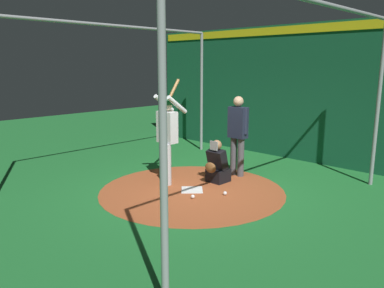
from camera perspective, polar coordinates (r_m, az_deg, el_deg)
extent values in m
plane|color=#1E6B2D|center=(7.71, 0.00, -6.93)|extent=(25.58, 25.58, 0.00)
cylinder|color=#9E4C28|center=(7.71, 0.00, -6.91)|extent=(3.68, 3.68, 0.01)
cube|color=white|center=(7.70, 0.00, -6.84)|extent=(0.59, 0.59, 0.01)
cylinder|color=#BCBCC0|center=(7.94, -3.64, -3.10)|extent=(0.15, 0.15, 0.87)
cylinder|color=#BCBCC0|center=(8.29, -3.67, -2.46)|extent=(0.15, 0.15, 0.87)
cube|color=silver|center=(7.96, -3.73, 2.53)|extent=(0.22, 0.44, 0.65)
cylinder|color=silver|center=(7.82, -2.25, 5.87)|extent=(0.53, 0.09, 0.41)
cylinder|color=silver|center=(8.11, -4.19, 6.06)|extent=(0.53, 0.09, 0.41)
sphere|color=beige|center=(7.90, -3.77, 5.79)|extent=(0.22, 0.22, 0.22)
sphere|color=#0F4C23|center=(7.89, -3.78, 6.24)|extent=(0.25, 0.25, 0.25)
cylinder|color=olive|center=(8.13, -3.26, 7.04)|extent=(0.54, 0.06, 0.73)
cube|color=black|center=(8.25, 3.92, -4.65)|extent=(0.40, 0.40, 0.28)
cube|color=black|center=(8.13, 3.77, -2.32)|extent=(0.30, 0.40, 0.46)
sphere|color=#9E704C|center=(8.04, 3.71, -0.15)|extent=(0.21, 0.21, 0.21)
cube|color=gray|center=(7.97, 3.27, -0.26)|extent=(0.03, 0.19, 0.19)
ellipsoid|color=brown|center=(7.92, 2.78, -3.54)|extent=(0.12, 0.28, 0.22)
cylinder|color=#4C4C51|center=(8.62, 7.26, -1.99)|extent=(0.15, 0.15, 0.87)
cylinder|color=#4C4C51|center=(8.73, 6.21, -1.78)|extent=(0.15, 0.15, 0.87)
cube|color=#1E2338|center=(8.53, 6.86, 3.20)|extent=(0.22, 0.42, 0.69)
cylinder|color=#1E2338|center=(8.40, 7.96, 3.41)|extent=(0.09, 0.09, 0.58)
cylinder|color=#1E2338|center=(8.64, 5.80, 3.70)|extent=(0.09, 0.09, 0.58)
sphere|color=tan|center=(8.47, 6.94, 6.32)|extent=(0.22, 0.22, 0.22)
cube|color=#145133|center=(10.42, 14.92, 7.36)|extent=(0.20, 9.58, 3.48)
cube|color=yellow|center=(10.34, 15.09, 16.15)|extent=(0.03, 9.39, 0.20)
cylinder|color=gray|center=(11.10, 1.42, 7.60)|extent=(0.08, 0.08, 3.33)
cylinder|color=gray|center=(8.60, 25.97, 5.20)|extent=(0.08, 0.08, 3.33)
cylinder|color=gray|center=(3.64, -4.30, -1.15)|extent=(0.08, 0.08, 3.33)
cylinder|color=gray|center=(9.19, -11.42, 16.89)|extent=(5.79, 0.07, 0.07)
cylinder|color=gray|center=(5.94, 18.10, 19.48)|extent=(5.79, 0.07, 0.07)
sphere|color=white|center=(8.29, 2.67, -5.28)|extent=(0.07, 0.07, 0.07)
sphere|color=white|center=(7.44, 4.94, -7.32)|extent=(0.07, 0.07, 0.07)
sphere|color=white|center=(7.24, 0.12, -7.83)|extent=(0.07, 0.07, 0.07)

